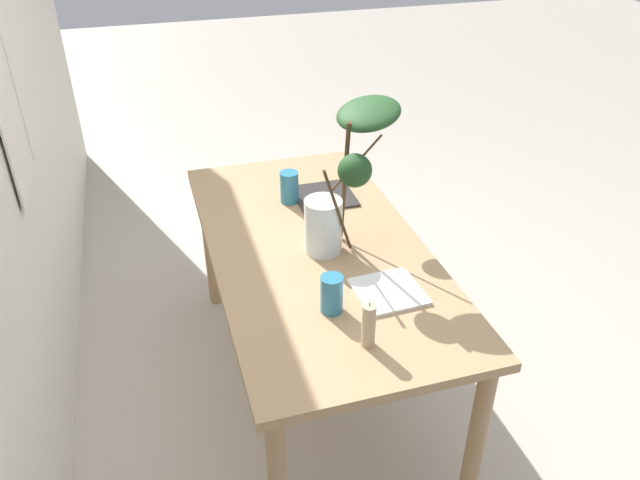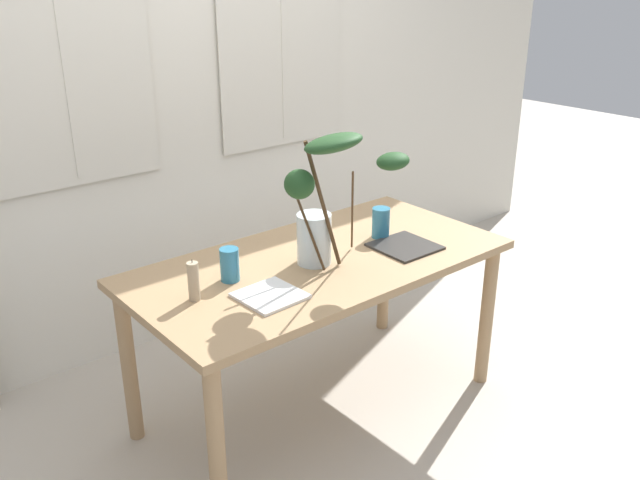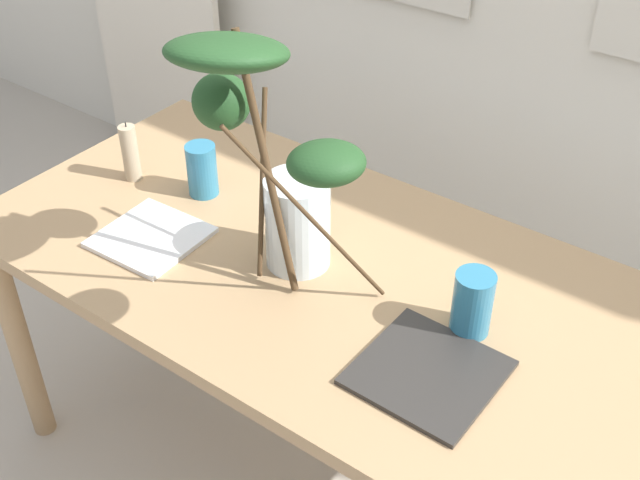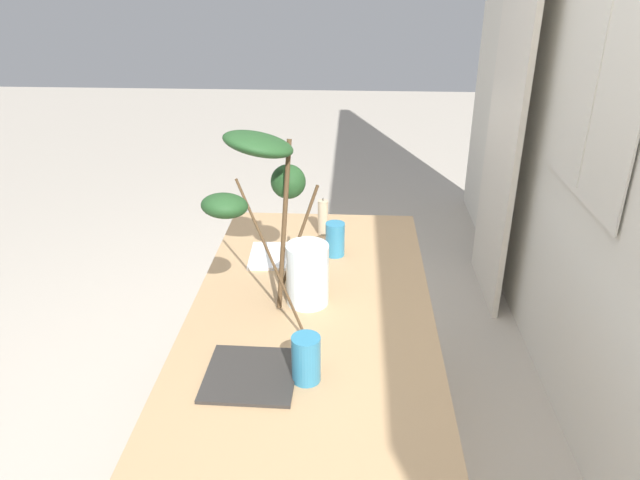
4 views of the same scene
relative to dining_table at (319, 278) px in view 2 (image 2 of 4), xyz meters
The scene contains 9 objects.
ground 0.64m from the dining_table, ahead, with size 14.00×14.00×0.00m, color #B7AD9E.
back_wall_with_windows 1.32m from the dining_table, 90.00° to the left, with size 5.65×0.14×2.80m.
dining_table is the anchor object (origin of this frame).
vase_with_branches 0.38m from the dining_table, 117.22° to the right, with size 0.52×0.37×0.59m.
drinking_glass_blue_left 0.42m from the dining_table, behind, with size 0.07×0.07×0.13m, color teal.
drinking_glass_blue_right 0.39m from the dining_table, ahead, with size 0.08×0.08×0.13m, color teal.
plate_square_left 0.40m from the dining_table, 157.36° to the right, with size 0.22×0.22×0.01m, color white.
plate_square_right 0.39m from the dining_table, 21.60° to the right, with size 0.25×0.25×0.01m, color #2D2B28.
pillar_candle 0.60m from the dining_table, behind, with size 0.04×0.04×0.16m.
Camera 2 is at (-1.63, -1.96, 1.85)m, focal length 38.17 mm.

